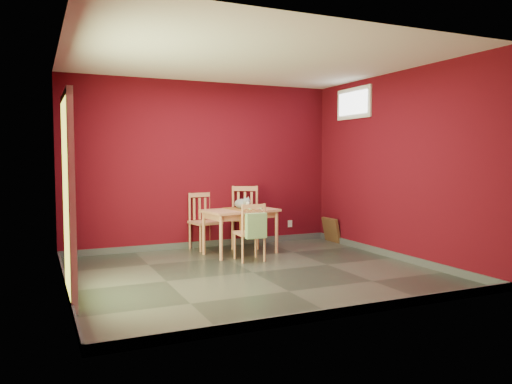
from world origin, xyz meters
name	(u,v)px	position (x,y,z in m)	size (l,w,h in m)	color
ground	(253,272)	(0.00, 0.00, 0.00)	(4.50, 4.50, 0.00)	#2D342D
room_shell	(253,269)	(0.00, 0.00, 0.05)	(4.50, 4.50, 4.50)	#4D0811
doorway	(67,192)	(-2.23, -0.40, 1.12)	(0.06, 1.01, 2.13)	#B7D838
window	(354,103)	(2.23, 1.00, 2.35)	(0.05, 0.90, 0.50)	white
outlet_plate	(290,224)	(1.60, 1.99, 0.30)	(0.08, 0.01, 0.12)	silver
dining_table	(240,215)	(0.33, 1.21, 0.60)	(1.19, 0.81, 0.68)	tan
table_runner	(243,213)	(0.33, 1.11, 0.64)	(0.39, 0.65, 0.31)	brown
chair_far_left	(204,220)	(-0.05, 1.85, 0.46)	(0.49, 0.49, 0.91)	tan
chair_far_right	(245,216)	(0.64, 1.75, 0.51)	(0.61, 0.61, 1.00)	tan
chair_near	(250,231)	(0.26, 0.67, 0.42)	(0.40, 0.40, 0.82)	tan
tote_bag	(256,226)	(0.26, 0.47, 0.53)	(0.29, 0.18, 0.42)	#79A267
cat	(242,202)	(0.39, 1.29, 0.79)	(0.22, 0.43, 0.21)	slate
picture_frame	(331,230)	(2.19, 1.56, 0.21)	(0.15, 0.43, 0.42)	brown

